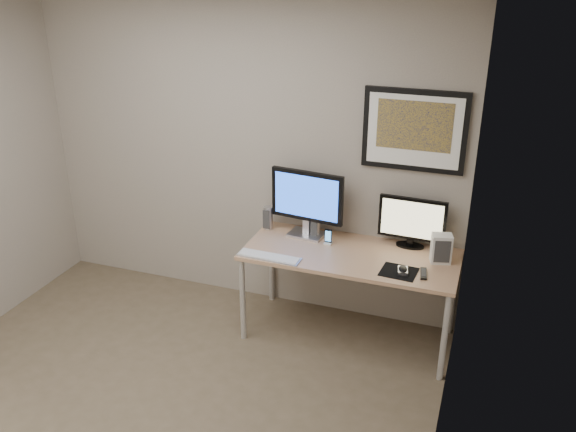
# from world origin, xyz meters

# --- Properties ---
(floor) EXTENTS (3.60, 3.60, 0.00)m
(floor) POSITION_xyz_m (0.00, 0.00, 0.00)
(floor) COLOR brown
(floor) RESTS_ON ground
(room) EXTENTS (3.60, 3.60, 3.60)m
(room) POSITION_xyz_m (0.00, 0.45, 1.64)
(room) COLOR white
(room) RESTS_ON ground
(desk) EXTENTS (1.60, 0.70, 0.73)m
(desk) POSITION_xyz_m (1.00, 1.35, 0.66)
(desk) COLOR #8C5E44
(desk) RESTS_ON floor
(framed_art) EXTENTS (0.75, 0.04, 0.60)m
(framed_art) POSITION_xyz_m (1.35, 1.68, 1.62)
(framed_art) COLOR black
(framed_art) RESTS_ON room
(monitor_large) EXTENTS (0.59, 0.22, 0.54)m
(monitor_large) POSITION_xyz_m (0.59, 1.53, 1.03)
(monitor_large) COLOR #B8B8BD
(monitor_large) RESTS_ON desk
(monitor_tv) EXTENTS (0.51, 0.13, 0.40)m
(monitor_tv) POSITION_xyz_m (1.40, 1.61, 0.94)
(monitor_tv) COLOR black
(monitor_tv) RESTS_ON desk
(speaker_left) EXTENTS (0.08, 0.08, 0.19)m
(speaker_left) POSITION_xyz_m (0.26, 1.55, 0.83)
(speaker_left) COLOR #B8B8BD
(speaker_left) RESTS_ON desk
(speaker_right) EXTENTS (0.08, 0.08, 0.18)m
(speaker_right) POSITION_xyz_m (0.66, 1.55, 0.82)
(speaker_right) COLOR #B8B8BD
(speaker_right) RESTS_ON desk
(phone_dock) EXTENTS (0.06, 0.06, 0.12)m
(phone_dock) POSITION_xyz_m (0.80, 1.44, 0.79)
(phone_dock) COLOR black
(phone_dock) RESTS_ON desk
(keyboard) EXTENTS (0.48, 0.14, 0.02)m
(keyboard) POSITION_xyz_m (0.45, 1.07, 0.74)
(keyboard) COLOR #B9B9BE
(keyboard) RESTS_ON desk
(mousepad) EXTENTS (0.27, 0.24, 0.00)m
(mousepad) POSITION_xyz_m (1.39, 1.18, 0.73)
(mousepad) COLOR black
(mousepad) RESTS_ON desk
(mouse) EXTENTS (0.08, 0.12, 0.04)m
(mouse) POSITION_xyz_m (1.42, 1.18, 0.75)
(mouse) COLOR black
(mouse) RESTS_ON mousepad
(remote) EXTENTS (0.07, 0.17, 0.02)m
(remote) POSITION_xyz_m (1.56, 1.20, 0.74)
(remote) COLOR black
(remote) RESTS_ON desk
(fan_unit) EXTENTS (0.16, 0.14, 0.22)m
(fan_unit) POSITION_xyz_m (1.65, 1.43, 0.84)
(fan_unit) COLOR silver
(fan_unit) RESTS_ON desk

